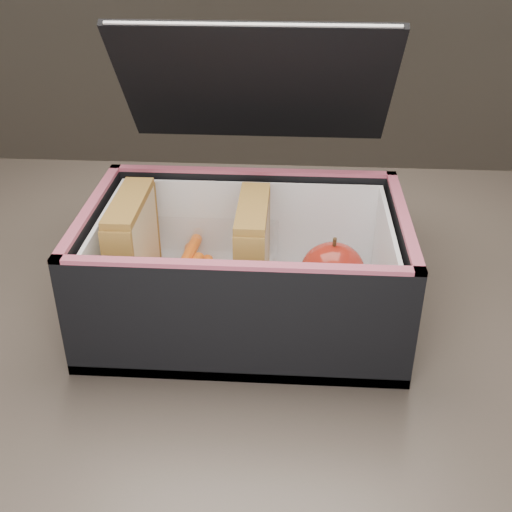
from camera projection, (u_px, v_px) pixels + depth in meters
The scene contains 8 objects.
kitchen_table at pixel (256, 382), 0.70m from camera, with size 1.20×0.80×0.75m.
lunch_bag at pixel (246, 257), 0.63m from camera, with size 0.30×0.32×0.27m.
plastic_tub at pixel (194, 274), 0.63m from camera, with size 0.16×0.12×0.07m, color white, non-canonical shape.
sandwich_left at pixel (134, 251), 0.62m from camera, with size 0.03×0.10×0.11m.
sandwich_right at pixel (253, 256), 0.62m from camera, with size 0.03×0.10×0.11m.
carrot_sticks at pixel (190, 281), 0.65m from camera, with size 0.06×0.14×0.03m.
paper_napkin at pixel (331, 298), 0.65m from camera, with size 0.07×0.08×0.01m, color white.
red_apple at pixel (332, 272), 0.63m from camera, with size 0.06×0.06×0.07m.
Camera 1 is at (0.03, -0.53, 1.13)m, focal length 45.00 mm.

